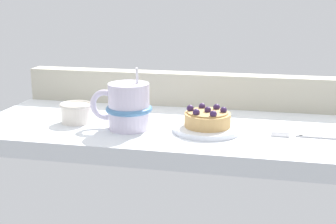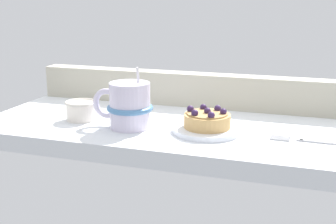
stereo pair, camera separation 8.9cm
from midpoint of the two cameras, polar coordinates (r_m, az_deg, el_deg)
ground_plane at (r=94.98cm, az=6.15°, el=-2.60°), size 89.04×36.19×3.47cm
window_rail_back at (r=108.52cm, az=7.99°, el=2.62°), size 87.25×4.73×7.82cm
dessert_plate at (r=89.38cm, az=7.75°, el=-2.28°), size 13.39×13.39×1.02cm
raspberry_tart at (r=88.80cm, az=7.79°, el=-0.98°), size 9.01×9.01×4.01cm
coffee_mug at (r=90.83cm, az=-2.16°, el=0.78°), size 12.77×9.27×12.36cm
dessert_fork at (r=88.35cm, az=20.84°, el=-3.46°), size 16.86×2.53×0.60cm
sugar_bowl at (r=97.84cm, az=-8.24°, el=0.24°), size 6.77×6.77×4.08cm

